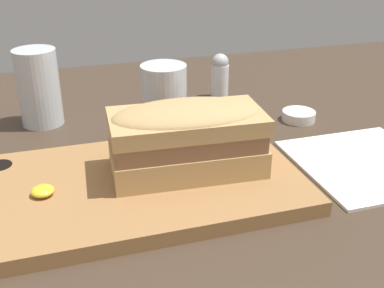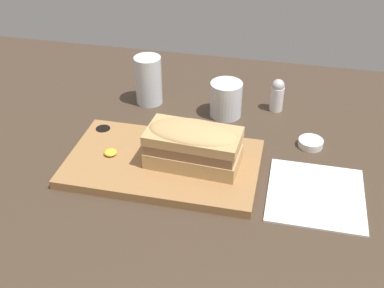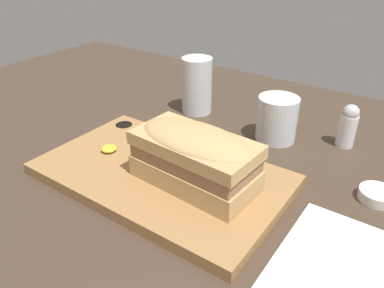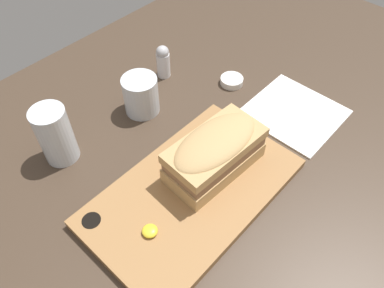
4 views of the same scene
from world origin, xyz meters
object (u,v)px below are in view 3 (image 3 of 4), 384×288
water_glass (197,89)px  wine_glass (277,121)px  napkin (357,275)px  sandwich (195,155)px  condiment_dish (377,195)px  serving_board (161,174)px  salt_shaker (348,125)px

water_glass → wine_glass: 19.28cm
wine_glass → napkin: (21.12, -24.88, -3.53)cm
sandwich → condiment_dish: sandwich is taller
serving_board → water_glass: size_ratio=3.22×
sandwich → wine_glass: 22.75cm
sandwich → serving_board: bearing=-177.5°
sandwich → water_glass: size_ratio=1.56×
sandwich → wine_glass: bearing=83.0°
water_glass → wine_glass: size_ratio=1.42×
serving_board → wine_glass: size_ratio=4.57×
condiment_dish → water_glass: bearing=164.6°
sandwich → salt_shaker: 30.88cm
salt_shaker → water_glass: bearing=-174.4°
serving_board → napkin: 30.18cm
wine_glass → salt_shaker: bearing=23.5°
serving_board → napkin: serving_board is taller
wine_glass → salt_shaker: wine_glass is taller
serving_board → salt_shaker: (20.34, 27.62, 3.16)cm
wine_glass → salt_shaker: 12.40cm
napkin → salt_shaker: size_ratio=2.32×
napkin → salt_shaker: salt_shaker is taller
water_glass → condiment_dish: (38.92, -10.72, -4.33)cm
wine_glass → salt_shaker: (11.37, 4.93, 0.34)cm
sandwich → wine_glass: (2.76, 22.42, -2.70)cm
sandwich → condiment_dish: bearing=31.2°
serving_board → napkin: size_ratio=2.05×
wine_glass → condiment_dish: (19.79, -8.78, -2.95)cm
sandwich → water_glass: (-16.37, 24.36, -1.32)cm
water_glass → salt_shaker: water_glass is taller
serving_board → napkin: bearing=-4.2°
water_glass → wine_glass: (19.13, -1.94, -1.38)cm
salt_shaker → condiment_dish: salt_shaker is taller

